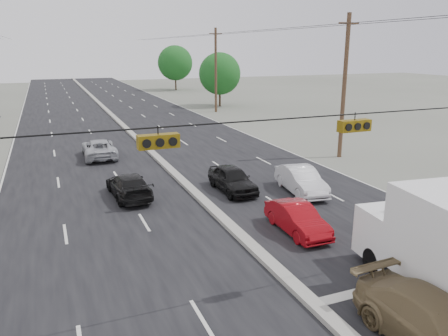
{
  "coord_description": "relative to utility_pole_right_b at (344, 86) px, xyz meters",
  "views": [
    {
      "loc": [
        -7.01,
        -10.52,
        7.71
      ],
      "look_at": [
        0.51,
        7.94,
        2.2
      ],
      "focal_mm": 35.0,
      "sensor_mm": 36.0,
      "label": 1
    }
  ],
  "objects": [
    {
      "name": "ground",
      "position": [
        -12.5,
        -15.0,
        -5.11
      ],
      "size": [
        200.0,
        200.0,
        0.0
      ],
      "primitive_type": "plane",
      "color": "#606356",
      "rests_on": "ground"
    },
    {
      "name": "road_surface",
      "position": [
        -12.5,
        15.0,
        -5.11
      ],
      "size": [
        20.0,
        160.0,
        0.02
      ],
      "primitive_type": "cube",
      "color": "black",
      "rests_on": "ground"
    },
    {
      "name": "center_median",
      "position": [
        -12.5,
        15.0,
        -5.01
      ],
      "size": [
        0.5,
        160.0,
        0.2
      ],
      "primitive_type": "cube",
      "color": "gray",
      "rests_on": "ground"
    },
    {
      "name": "utility_pole_right_b",
      "position": [
        0.0,
        0.0,
        0.0
      ],
      "size": [
        1.6,
        0.3,
        10.0
      ],
      "color": "#422D1E",
      "rests_on": "ground"
    },
    {
      "name": "utility_pole_right_c",
      "position": [
        0.0,
        25.0,
        0.0
      ],
      "size": [
        1.6,
        0.3,
        10.0
      ],
      "color": "#422D1E",
      "rests_on": "ground"
    },
    {
      "name": "traffic_signals",
      "position": [
        -11.1,
        -15.0,
        0.39
      ],
      "size": [
        25.0,
        0.3,
        0.54
      ],
      "color": "black",
      "rests_on": "ground"
    },
    {
      "name": "tree_right_mid",
      "position": [
        2.5,
        30.0,
        -0.77
      ],
      "size": [
        5.6,
        5.6,
        7.14
      ],
      "color": "#382619",
      "rests_on": "ground"
    },
    {
      "name": "tree_right_far",
      "position": [
        3.5,
        55.0,
        -0.15
      ],
      "size": [
        6.4,
        6.4,
        8.16
      ],
      "color": "#382619",
      "rests_on": "ground"
    },
    {
      "name": "tan_sedan",
      "position": [
        -10.68,
        -18.57,
        -4.38
      ],
      "size": [
        2.25,
        5.07,
        1.45
      ],
      "primitive_type": "imported",
      "rotation": [
        0.0,
        0.0,
        0.05
      ],
      "color": "brown",
      "rests_on": "ground"
    },
    {
      "name": "red_sedan",
      "position": [
        -10.03,
        -10.56,
        -4.48
      ],
      "size": [
        1.4,
        3.81,
        1.25
      ],
      "primitive_type": "imported",
      "rotation": [
        0.0,
        0.0,
        -0.02
      ],
      "color": "maroon",
      "rests_on": "ground"
    },
    {
      "name": "queue_car_a",
      "position": [
        -10.4,
        -4.38,
        -4.41
      ],
      "size": [
        1.71,
        4.12,
        1.39
      ],
      "primitive_type": "imported",
      "rotation": [
        0.0,
        0.0,
        0.02
      ],
      "color": "black",
      "rests_on": "ground"
    },
    {
      "name": "queue_car_b",
      "position": [
        -7.01,
        -6.01,
        -4.4
      ],
      "size": [
        2.05,
        4.45,
        1.41
      ],
      "primitive_type": "imported",
      "rotation": [
        0.0,
        0.0,
        -0.13
      ],
      "color": "silver",
      "rests_on": "ground"
    },
    {
      "name": "oncoming_near",
      "position": [
        -15.88,
        -3.23,
        -4.47
      ],
      "size": [
        2.02,
        4.5,
        1.28
      ],
      "primitive_type": "imported",
      "rotation": [
        0.0,
        0.0,
        3.19
      ],
      "color": "black",
      "rests_on": "ground"
    },
    {
      "name": "oncoming_far",
      "position": [
        -16.28,
        6.34,
        -4.44
      ],
      "size": [
        2.33,
        4.86,
        1.34
      ],
      "primitive_type": "imported",
      "rotation": [
        0.0,
        0.0,
        3.12
      ],
      "color": "#ADB0B4",
      "rests_on": "ground"
    }
  ]
}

